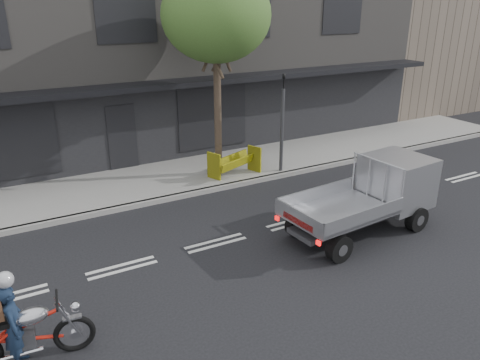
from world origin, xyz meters
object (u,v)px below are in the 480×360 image
street_tree (216,16)px  motorcycle (27,333)px  traffic_light_pole (282,129)px  construction_barrier (238,164)px  rider (15,326)px  flatbed_ute (386,186)px

street_tree → motorcycle: size_ratio=3.10×
traffic_light_pole → construction_barrier: bearing=174.7°
rider → construction_barrier: bearing=-44.8°
traffic_light_pole → rider: traffic_light_pole is taller
rider → flatbed_ute: size_ratio=0.36×
rider → flatbed_ute: 9.25m
street_tree → flatbed_ute: street_tree is taller
rider → construction_barrier: size_ratio=0.92×
street_tree → motorcycle: street_tree is taller
motorcycle → flatbed_ute: flatbed_ute is taller
traffic_light_pole → motorcycle: size_ratio=1.61×
flatbed_ute → traffic_light_pole: bearing=89.0°
motorcycle → construction_barrier: size_ratio=1.30×
motorcycle → construction_barrier: motorcycle is taller
motorcycle → traffic_light_pole: bearing=39.6°
traffic_light_pole → flatbed_ute: 4.63m
street_tree → construction_barrier: bearing=-61.5°
motorcycle → flatbed_ute: (9.05, 0.91, 0.53)m
rider → construction_barrier: rider is taller
street_tree → flatbed_ute: bearing=-67.3°
street_tree → traffic_light_pole: 4.23m
street_tree → construction_barrier: size_ratio=4.04×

